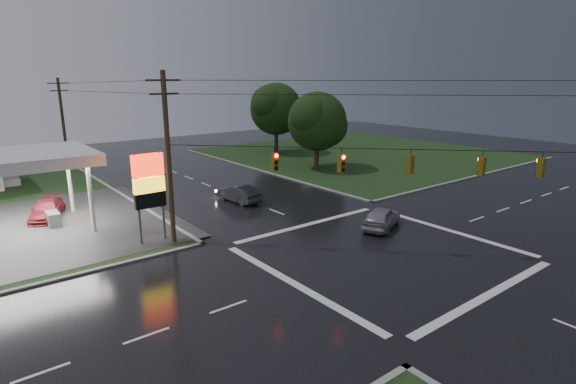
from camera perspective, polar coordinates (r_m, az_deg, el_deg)
ground at (r=28.75m, az=11.83°, el=-7.54°), size 120.00×120.00×0.00m
grass_ne at (r=64.28m, az=9.30°, el=4.82°), size 36.00×36.00×0.08m
pylon_sign at (r=30.00m, az=-17.24°, el=1.09°), size 2.00×0.35×6.00m
utility_pole_nw at (r=29.12m, az=-14.95°, el=4.30°), size 2.20×0.32×11.00m
utility_pole_n at (r=56.31m, az=-26.64°, el=7.72°), size 2.20×0.32×10.50m
traffic_signals at (r=27.03m, az=12.60°, el=5.31°), size 26.87×26.87×1.47m
tree_ne_near at (r=52.46m, az=3.84°, el=8.92°), size 7.99×6.80×8.98m
tree_ne_far at (r=63.59m, az=-1.41°, el=10.48°), size 8.46×7.20×9.80m
car_north at (r=39.28m, az=-6.30°, el=-0.16°), size 2.07×4.70×1.50m
car_crossing at (r=33.05m, az=11.81°, el=-3.18°), size 4.88×3.50×1.54m
car_pump at (r=39.03m, az=-28.27°, el=-2.02°), size 3.65×5.22×1.40m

